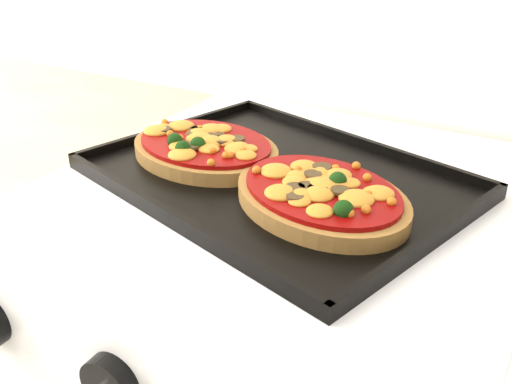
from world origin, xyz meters
The scene contains 5 objects.
control_panel centered at (-0.03, 1.39, 0.85)m, with size 0.60×0.02×0.09m, color white.
knob_center centered at (-0.04, 1.37, 0.85)m, with size 0.06×0.06×0.02m, color black.
baking_tray centered at (-0.05, 1.69, 0.92)m, with size 0.45×0.34×0.02m, color black.
pizza_left centered at (-0.16, 1.70, 0.94)m, with size 0.22×0.17×0.03m, color olive, non-canonical shape.
pizza_right centered at (0.03, 1.65, 0.94)m, with size 0.22×0.17×0.03m, color olive, non-canonical shape.
Camera 1 is at (0.26, 1.11, 1.23)m, focal length 40.00 mm.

